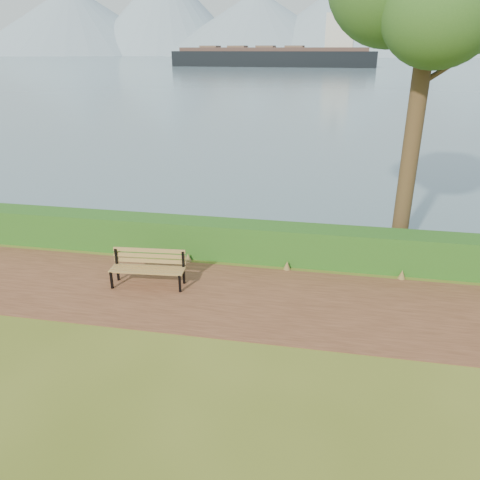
# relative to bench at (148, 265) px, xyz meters

# --- Properties ---
(ground) EXTENTS (140.00, 140.00, 0.00)m
(ground) POSITION_rel_bench_xyz_m (1.65, -0.58, -0.52)
(ground) COLOR #4C5919
(ground) RESTS_ON ground
(path) EXTENTS (40.00, 3.40, 0.01)m
(path) POSITION_rel_bench_xyz_m (1.65, -0.28, -0.51)
(path) COLOR #532E1C
(path) RESTS_ON ground
(hedge) EXTENTS (32.00, 0.85, 1.00)m
(hedge) POSITION_rel_bench_xyz_m (1.65, 2.02, -0.02)
(hedge) COLOR #1F4E16
(hedge) RESTS_ON ground
(water) EXTENTS (700.00, 510.00, 0.00)m
(water) POSITION_rel_bench_xyz_m (1.65, 259.42, -0.51)
(water) COLOR #475D72
(water) RESTS_ON ground
(mountains) EXTENTS (585.00, 190.00, 70.00)m
(mountains) POSITION_rel_bench_xyz_m (-7.52, 405.47, 27.18)
(mountains) COLOR gray
(mountains) RESTS_ON ground
(bench) EXTENTS (1.83, 0.67, 0.90)m
(bench) POSITION_rel_bench_xyz_m (0.00, 0.00, 0.00)
(bench) COLOR black
(bench) RESTS_ON ground
(cargo_ship) EXTENTS (64.43, 13.57, 19.42)m
(cargo_ship) POSITION_rel_bench_xyz_m (-13.00, 147.84, 2.38)
(cargo_ship) COLOR black
(cargo_ship) RESTS_ON ground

